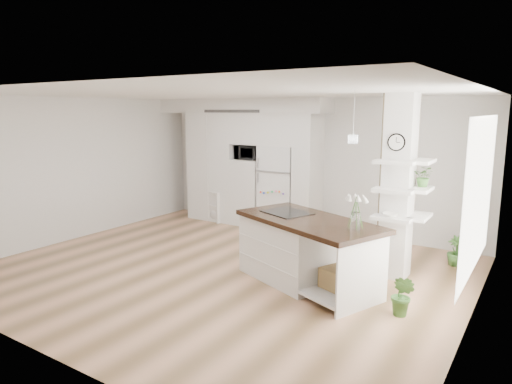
# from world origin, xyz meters

# --- Properties ---
(floor) EXTENTS (7.00, 6.00, 0.01)m
(floor) POSITION_xyz_m (0.00, 0.00, 0.00)
(floor) COLOR tan
(floor) RESTS_ON ground
(room) EXTENTS (7.04, 6.04, 2.72)m
(room) POSITION_xyz_m (0.00, 0.00, 1.86)
(room) COLOR white
(room) RESTS_ON ground
(cabinet_wall) EXTENTS (4.00, 0.71, 2.70)m
(cabinet_wall) POSITION_xyz_m (-1.45, 2.67, 1.51)
(cabinet_wall) COLOR white
(cabinet_wall) RESTS_ON floor
(refrigerator) EXTENTS (0.78, 0.69, 1.75)m
(refrigerator) POSITION_xyz_m (-0.53, 2.68, 0.88)
(refrigerator) COLOR white
(refrigerator) RESTS_ON floor
(column) EXTENTS (0.69, 0.90, 2.70)m
(column) POSITION_xyz_m (2.38, 1.13, 1.35)
(column) COLOR silver
(column) RESTS_ON floor
(window) EXTENTS (0.00, 2.40, 2.40)m
(window) POSITION_xyz_m (3.48, 0.30, 1.50)
(window) COLOR white
(window) RESTS_ON room
(pendant_light) EXTENTS (0.12, 0.12, 0.10)m
(pendant_light) POSITION_xyz_m (1.70, 0.15, 2.12)
(pendant_light) COLOR white
(pendant_light) RESTS_ON room
(kitchen_island) EXTENTS (2.38, 1.75, 1.54)m
(kitchen_island) POSITION_xyz_m (1.15, 0.24, 0.50)
(kitchen_island) COLOR white
(kitchen_island) RESTS_ON floor
(bookshelf) EXTENTS (0.64, 0.45, 0.69)m
(bookshelf) POSITION_xyz_m (-2.10, 2.49, 0.30)
(bookshelf) COLOR white
(bookshelf) RESTS_ON floor
(floor_plant_a) EXTENTS (0.36, 0.33, 0.53)m
(floor_plant_a) POSITION_xyz_m (2.79, -0.13, 0.27)
(floor_plant_a) COLOR #3A6C2B
(floor_plant_a) RESTS_ON floor
(floor_plant_b) EXTENTS (0.35, 0.35, 0.49)m
(floor_plant_b) POSITION_xyz_m (3.00, 2.20, 0.24)
(floor_plant_b) COLOR #3A6C2B
(floor_plant_b) RESTS_ON floor
(microwave) EXTENTS (0.54, 0.37, 0.30)m
(microwave) POSITION_xyz_m (-1.27, 2.62, 1.57)
(microwave) COLOR #2D2D2D
(microwave) RESTS_ON cabinet_wall
(shelf_plant) EXTENTS (0.27, 0.23, 0.30)m
(shelf_plant) POSITION_xyz_m (2.63, 1.30, 1.52)
(shelf_plant) COLOR #3A6C2B
(shelf_plant) RESTS_ON column
(decor_bowl) EXTENTS (0.22, 0.22, 0.05)m
(decor_bowl) POSITION_xyz_m (2.30, 0.90, 1.00)
(decor_bowl) COLOR white
(decor_bowl) RESTS_ON column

